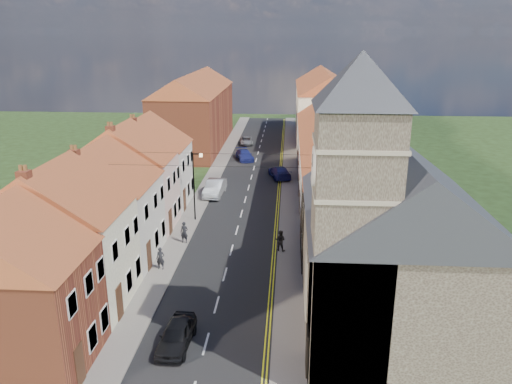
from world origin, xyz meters
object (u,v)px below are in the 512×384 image
(church, at_px, (388,237))
(pedestrian_right, at_px, (280,240))
(car_near, at_px, (177,335))
(car_far, at_px, (245,155))
(pedestrian_left_b, at_px, (184,232))
(car_mid, at_px, (215,188))
(car_far_b, at_px, (280,172))
(car_distant, at_px, (246,141))
(pedestrian_left, at_px, (161,258))
(lamppost, at_px, (195,182))

(church, xyz_separation_m, pedestrian_right, (-5.66, 10.65, -4.95))
(car_near, distance_m, car_far, 40.28)
(pedestrian_right, height_order, pedestrian_left_b, pedestrian_left_b)
(car_near, height_order, car_mid, car_mid)
(car_far, distance_m, car_far_b, 9.31)
(car_distant, relative_size, car_far_b, 0.85)
(car_near, bearing_deg, pedestrian_left_b, 102.58)
(car_near, xyz_separation_m, pedestrian_right, (5.20, 12.22, 0.27))
(pedestrian_right, bearing_deg, church, 137.49)
(car_far, height_order, car_far_b, car_far_b)
(church, distance_m, pedestrian_right, 13.04)
(car_far_b, bearing_deg, pedestrian_left, 56.82)
(church, xyz_separation_m, car_mid, (-12.56, 23.94, -5.09))
(church, bearing_deg, car_mid, 117.68)
(church, bearing_deg, lamppost, 128.30)
(pedestrian_left_b, bearing_deg, church, -32.51)
(car_far_b, bearing_deg, car_near, 66.56)
(church, relative_size, car_distant, 3.85)
(car_far_b, xyz_separation_m, pedestrian_left_b, (-6.99, -19.06, 0.30))
(church, distance_m, lamppost, 21.38)
(lamppost, relative_size, pedestrian_left_b, 3.53)
(lamppost, relative_size, car_distant, 1.52)
(car_mid, height_order, pedestrian_left, pedestrian_left)
(lamppost, distance_m, pedestrian_left, 10.05)
(car_far_b, bearing_deg, lamppost, 48.24)
(car_far_b, bearing_deg, car_mid, 31.32)
(lamppost, xyz_separation_m, car_mid, (0.61, 7.26, -2.75))
(car_near, xyz_separation_m, car_far, (0.00, 40.28, -0.02))
(car_near, height_order, pedestrian_left_b, pedestrian_left_b)
(car_distant, bearing_deg, car_far, -93.30)
(church, xyz_separation_m, car_near, (-10.86, -1.57, -5.22))
(car_distant, relative_size, pedestrian_right, 2.45)
(car_far_b, height_order, pedestrian_left_b, pedestrian_left_b)
(car_mid, height_order, car_far, car_mid)
(lamppost, xyz_separation_m, pedestrian_left, (-0.69, -9.68, -2.62))
(car_mid, height_order, pedestrian_left_b, pedestrian_left_b)
(church, relative_size, pedestrian_left_b, 8.93)
(car_mid, xyz_separation_m, car_far_b, (6.40, 6.74, -0.12))
(car_near, distance_m, pedestrian_left, 9.08)
(lamppost, bearing_deg, pedestrian_left_b, -89.78)
(car_near, xyz_separation_m, car_far_b, (4.70, 32.25, 0.01))
(lamppost, relative_size, car_far_b, 1.30)
(lamppost, xyz_separation_m, pedestrian_right, (7.51, -6.02, -2.61))
(lamppost, height_order, pedestrian_right, lamppost)
(pedestrian_left_b, bearing_deg, car_far_b, 78.80)
(pedestrian_left_b, bearing_deg, car_far, 94.11)
(car_distant, bearing_deg, pedestrian_left_b, -99.49)
(car_distant, height_order, pedestrian_left, pedestrian_left)
(church, relative_size, pedestrian_left, 9.56)
(lamppost, bearing_deg, car_far_b, 63.40)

